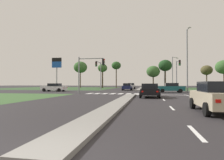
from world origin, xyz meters
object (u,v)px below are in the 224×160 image
(car_navy_third, at_px, (127,87))
(car_white_fourth, at_px, (54,87))
(street_lamp_fourth, at_px, (164,74))
(treeline_near, at_px, (80,67))
(treeline_fourth, at_px, (165,66))
(treeline_seventh, at_px, (207,70))
(fuel_price_totem, at_px, (57,67))
(treeline_third, at_px, (116,66))
(treeline_fifth, at_px, (153,72))
(car_beige_fifth, at_px, (218,97))
(treeline_second, at_px, (103,68))
(traffic_signal_far_left, at_px, (99,71))
(car_black_sixth, at_px, (150,90))
(treeline_sixth, at_px, (224,67))
(traffic_signal_far_right, at_px, (178,70))
(car_silver_second, at_px, (131,86))
(car_teal_near, at_px, (171,88))
(street_lamp_third, at_px, (173,71))
(traffic_signal_near_left, at_px, (88,69))
(street_lamp_second, at_px, (187,58))

(car_navy_third, relative_size, car_white_fourth, 0.91)
(street_lamp_fourth, xyz_separation_m, treeline_near, (-29.58, -11.87, 2.06))
(treeline_near, relative_size, treeline_fourth, 0.98)
(car_navy_third, relative_size, treeline_seventh, 0.55)
(fuel_price_totem, height_order, treeline_third, treeline_third)
(treeline_near, xyz_separation_m, treeline_fifth, (25.08, 0.43, -1.77))
(car_navy_third, height_order, treeline_seventh, treeline_seventh)
(car_beige_fifth, height_order, treeline_second, treeline_second)
(treeline_third, bearing_deg, traffic_signal_far_left, -87.86)
(car_black_sixth, distance_m, treeline_sixth, 48.78)
(street_lamp_fourth, xyz_separation_m, treeline_sixth, (16.46, -13.08, 1.32))
(treeline_fourth, bearing_deg, street_lamp_fourth, 87.07)
(traffic_signal_far_right, bearing_deg, car_white_fourth, -168.38)
(street_lamp_fourth, relative_size, fuel_price_totem, 1.48)
(fuel_price_totem, distance_m, treeline_seventh, 50.90)
(street_lamp_fourth, relative_size, treeline_third, 1.01)
(car_white_fourth, distance_m, traffic_signal_far_right, 23.31)
(car_silver_second, height_order, traffic_signal_far_right, traffic_signal_far_right)
(treeline_third, distance_m, treeline_sixth, 33.54)
(street_lamp_fourth, bearing_deg, fuel_price_totem, -117.26)
(car_white_fourth, relative_size, treeline_seventh, 0.61)
(car_beige_fifth, bearing_deg, car_white_fourth, 131.99)
(car_silver_second, bearing_deg, traffic_signal_far_right, 121.78)
(street_lamp_fourth, distance_m, treeline_near, 31.94)
(car_navy_third, distance_m, treeline_fifth, 24.89)
(car_teal_near, height_order, treeline_fourth, treeline_fourth)
(fuel_price_totem, height_order, treeline_sixth, treeline_sixth)
(treeline_second, height_order, treeline_sixth, treeline_sixth)
(treeline_sixth, distance_m, treeline_seventh, 6.33)
(car_white_fourth, relative_size, treeline_near, 0.50)
(car_beige_fifth, height_order, street_lamp_third, street_lamp_third)
(treeline_fourth, bearing_deg, car_black_sixth, -96.88)
(car_white_fourth, bearing_deg, traffic_signal_near_left, -128.70)
(traffic_signal_far_left, height_order, street_lamp_third, street_lamp_third)
(fuel_price_totem, xyz_separation_m, treeline_sixth, (39.16, 30.96, 1.92))
(car_black_sixth, bearing_deg, street_lamp_third, 78.65)
(car_white_fourth, distance_m, car_beige_fifth, 30.76)
(street_lamp_fourth, bearing_deg, treeline_sixth, -38.46)
(fuel_price_totem, height_order, treeline_seventh, treeline_seventh)
(car_white_fourth, relative_size, fuel_price_totem, 0.74)
(street_lamp_third, bearing_deg, treeline_near, 156.14)
(car_navy_third, height_order, fuel_price_totem, fuel_price_totem)
(treeline_third, bearing_deg, street_lamp_second, -63.24)
(car_beige_fifth, distance_m, traffic_signal_far_right, 27.77)
(car_silver_second, xyz_separation_m, street_lamp_fourth, (10.74, 22.97, 4.32))
(car_navy_third, bearing_deg, fuel_price_totem, 36.58)
(traffic_signal_far_left, relative_size, treeline_near, 0.65)
(car_navy_third, xyz_separation_m, street_lamp_third, (10.81, 10.09, 3.94))
(treeline_fifth, distance_m, treeline_seventh, 17.89)
(treeline_third, bearing_deg, treeline_fifth, -3.00)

